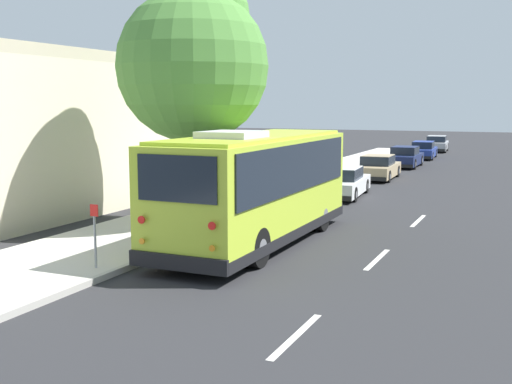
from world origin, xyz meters
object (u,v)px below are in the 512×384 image
(parked_sedan_white, at_px, (343,183))
(street_tree, at_px, (195,56))
(sign_post_near, at_px, (95,235))
(sign_post_far, at_px, (141,227))
(shuttle_bus, at_px, (256,183))
(fire_hydrant, at_px, (275,192))
(parked_sedan_silver, at_px, (437,144))
(parked_sedan_tan, at_px, (378,168))
(parked_sedan_blue, at_px, (423,151))
(parked_sedan_navy, at_px, (405,157))

(parked_sedan_white, distance_m, street_tree, 10.13)
(sign_post_near, relative_size, sign_post_far, 1.21)
(sign_post_near, bearing_deg, street_tree, 6.45)
(shuttle_bus, xyz_separation_m, fire_hydrant, (6.51, 2.08, -1.20))
(parked_sedan_white, bearing_deg, sign_post_far, 167.42)
(fire_hydrant, bearing_deg, sign_post_far, 179.63)
(shuttle_bus, height_order, parked_sedan_silver, shuttle_bus)
(parked_sedan_tan, xyz_separation_m, sign_post_far, (-19.75, 1.61, 0.18))
(shuttle_bus, xyz_separation_m, sign_post_near, (-4.51, 2.14, -0.82))
(parked_sedan_silver, xyz_separation_m, fire_hydrant, (-32.03, 1.43, -0.06))
(parked_sedan_silver, xyz_separation_m, sign_post_near, (-43.05, 1.49, 0.32))
(parked_sedan_blue, bearing_deg, shuttle_bus, 177.34)
(shuttle_bus, distance_m, parked_sedan_white, 10.18)
(parked_sedan_white, distance_m, sign_post_near, 14.72)
(parked_sedan_tan, xyz_separation_m, parked_sedan_silver, (21.41, 0.12, 0.02))
(sign_post_near, xyz_separation_m, fire_hydrant, (11.02, -0.06, -0.38))
(street_tree, height_order, sign_post_far, street_tree)
(parked_sedan_blue, distance_m, parked_sedan_silver, 7.37)
(shuttle_bus, xyz_separation_m, sign_post_far, (-2.62, 2.14, -0.98))
(parked_sedan_tan, relative_size, parked_sedan_silver, 0.99)
(parked_sedan_silver, bearing_deg, parked_sedan_navy, 176.44)
(street_tree, xyz_separation_m, sign_post_far, (-4.19, -0.69, -4.70))
(parked_sedan_navy, height_order, sign_post_far, sign_post_far)
(parked_sedan_navy, height_order, parked_sedan_silver, parked_sedan_silver)
(parked_sedan_silver, distance_m, street_tree, 37.35)
(parked_sedan_white, relative_size, parked_sedan_blue, 0.99)
(parked_sedan_silver, bearing_deg, shuttle_bus, 176.76)
(sign_post_near, bearing_deg, parked_sedan_white, -6.78)
(parked_sedan_white, xyz_separation_m, parked_sedan_blue, (21.06, 0.10, -0.01))
(parked_sedan_white, distance_m, parked_sedan_tan, 7.03)
(parked_sedan_blue, height_order, fire_hydrant, parked_sedan_blue)
(parked_sedan_white, relative_size, parked_sedan_tan, 1.04)
(parked_sedan_navy, bearing_deg, parked_sedan_white, 179.07)
(sign_post_far, bearing_deg, shuttle_bus, -39.28)
(parked_sedan_tan, bearing_deg, street_tree, 169.27)
(parked_sedan_tan, bearing_deg, shuttle_bus, 179.44)
(parked_sedan_silver, relative_size, sign_post_near, 3.03)
(parked_sedan_navy, bearing_deg, shuttle_bus, 179.88)
(parked_sedan_silver, bearing_deg, parked_sedan_blue, 176.89)
(parked_sedan_silver, height_order, sign_post_far, sign_post_far)
(parked_sedan_blue, bearing_deg, parked_sedan_silver, -2.50)
(shuttle_bus, xyz_separation_m, parked_sedan_tan, (17.13, 0.53, -1.16))
(street_tree, bearing_deg, parked_sedan_silver, -3.38)
(parked_sedan_silver, bearing_deg, sign_post_near, 173.81)
(parked_sedan_white, xyz_separation_m, sign_post_far, (-12.72, 1.74, 0.18))
(sign_post_far, distance_m, fire_hydrant, 9.13)
(street_tree, height_order, sign_post_near, street_tree)
(street_tree, relative_size, sign_post_far, 6.49)
(parked_sedan_white, height_order, sign_post_far, sign_post_far)
(fire_hydrant, bearing_deg, street_tree, 171.41)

